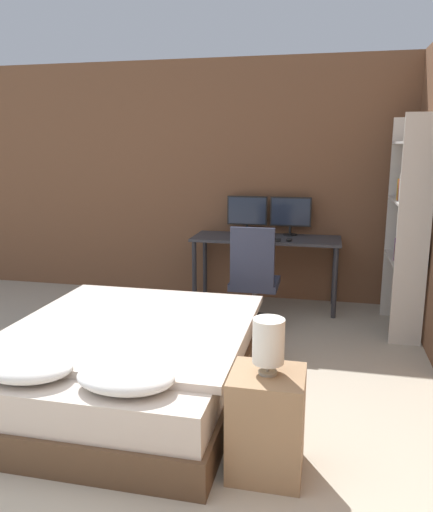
% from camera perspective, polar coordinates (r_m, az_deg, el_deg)
% --- Properties ---
extents(wall_back, '(12.00, 0.06, 2.70)m').
position_cam_1_polar(wall_back, '(5.80, 1.82, 8.51)').
color(wall_back, brown).
rests_on(wall_back, ground_plane).
extents(bed, '(1.66, 2.00, 0.58)m').
position_cam_1_polar(bed, '(3.67, -10.11, -11.76)').
color(bed, brown).
rests_on(bed, ground_plane).
extents(nightstand, '(0.39, 0.38, 0.57)m').
position_cam_1_polar(nightstand, '(2.84, 5.74, -18.45)').
color(nightstand, '#997551').
rests_on(nightstand, ground_plane).
extents(bedside_lamp, '(0.17, 0.17, 0.30)m').
position_cam_1_polar(bedside_lamp, '(2.64, 5.96, -9.70)').
color(bedside_lamp, gray).
rests_on(bedside_lamp, nightstand).
extents(desk, '(1.59, 0.58, 0.78)m').
position_cam_1_polar(desk, '(5.47, 5.67, 1.13)').
color(desk, '#38383D').
rests_on(desk, ground_plane).
extents(monitor_left, '(0.45, 0.16, 0.42)m').
position_cam_1_polar(monitor_left, '(5.63, 3.52, 5.00)').
color(monitor_left, black).
rests_on(monitor_left, desk).
extents(monitor_right, '(0.45, 0.16, 0.42)m').
position_cam_1_polar(monitor_right, '(5.58, 8.47, 4.82)').
color(monitor_right, black).
rests_on(monitor_right, desk).
extents(keyboard, '(0.34, 0.13, 0.02)m').
position_cam_1_polar(keyboard, '(5.27, 5.44, 1.88)').
color(keyboard, black).
rests_on(keyboard, desk).
extents(computer_mouse, '(0.07, 0.05, 0.04)m').
position_cam_1_polar(computer_mouse, '(5.24, 8.29, 1.85)').
color(computer_mouse, black).
rests_on(computer_mouse, desk).
extents(office_chair, '(0.52, 0.52, 1.02)m').
position_cam_1_polar(office_chair, '(4.88, 4.30, -3.62)').
color(office_chair, black).
rests_on(office_chair, ground_plane).
extents(bookshelf, '(0.28, 0.82, 2.02)m').
position_cam_1_polar(bookshelf, '(4.89, 21.12, 4.20)').
color(bookshelf, beige).
rests_on(bookshelf, ground_plane).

